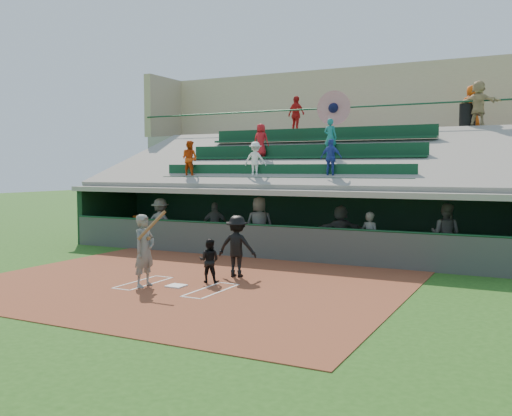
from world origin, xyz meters
The scene contains 23 objects.
ground centered at (0.00, 0.00, 0.00)m, with size 100.00×100.00×0.00m, color #225016.
dirt_slab centered at (0.00, 0.50, 0.01)m, with size 11.00×9.00×0.02m, color brown.
home_plate centered at (0.00, 0.00, 0.04)m, with size 0.43×0.43×0.03m, color white.
batters_box_chalk centered at (0.00, 0.00, 0.02)m, with size 2.65×1.85×0.01m.
dugout_floor centered at (0.00, 6.75, 0.02)m, with size 16.00×3.50×0.04m, color gray.
concourse_slab centered at (0.00, 13.50, 2.30)m, with size 20.00×3.00×4.60m, color gray.
grandstand centered at (-0.01, 10.51, 2.26)m, with size 20.40×10.40×7.80m.
batter_at_plate centered at (-0.69, -0.37, 0.94)m, with size 0.86×0.76×1.95m.
catcher centered at (0.47, 0.82, 0.59)m, with size 0.55×0.43×1.14m, color black.
home_umpire centered at (0.74, 1.86, 0.86)m, with size 1.09×0.62×1.68m, color black.
dugout_bench centered at (0.15, 8.11, 0.28)m, with size 15.74×0.47×0.47m, color #945E36.
white_table centered at (-6.34, 6.44, 0.39)m, with size 0.81×0.61×0.71m, color silver.
water_cooler centered at (-6.27, 6.38, 0.93)m, with size 0.36×0.36×0.36m, color #DF510D.
dugout_player_a centered at (-4.46, 5.44, 0.96)m, with size 1.19×0.68×1.84m, color #575A55.
dugout_player_b centered at (-2.61, 6.31, 0.89)m, with size 0.99×0.41×1.70m, color #5B5E58.
dugout_player_c centered at (-0.56, 5.86, 1.03)m, with size 0.96×0.63×1.97m, color #535651.
dugout_player_d centered at (2.07, 6.78, 0.89)m, with size 1.57×0.50×1.70m, color #585A55.
dugout_player_e centered at (3.45, 5.49, 0.85)m, with size 0.59×0.39×1.62m, color #525550.
dugout_player_f centered at (5.56, 6.42, 0.98)m, with size 0.91×0.71×1.88m, color #575954.
trash_bin centered at (5.44, 12.36, 5.07)m, with size 0.63×0.63×0.94m, color black.
concourse_staff_a centered at (-2.03, 12.66, 5.45)m, with size 1.00×0.42×1.71m, color red.
concourse_staff_b centered at (5.54, 12.81, 5.47)m, with size 0.85×0.55×1.73m, color #CD4A0C.
concourse_staff_c centered at (5.88, 12.03, 5.49)m, with size 1.65×0.53×1.78m, color tan.
Camera 1 is at (8.17, -11.78, 3.00)m, focal length 40.00 mm.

